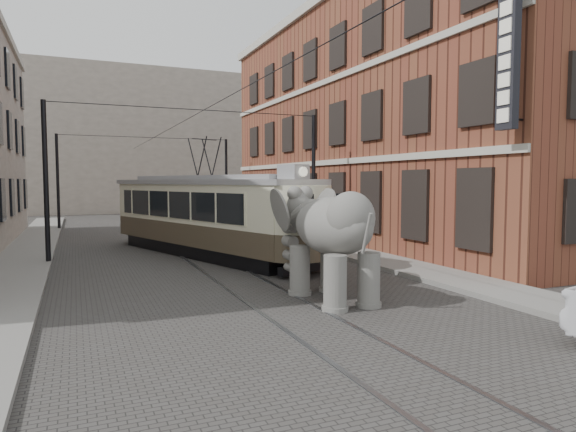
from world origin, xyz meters
name	(u,v)px	position (x,y,z in m)	size (l,w,h in m)	color
ground	(245,284)	(0.00, 0.00, 0.00)	(120.00, 120.00, 0.00)	#3B3936
tram_rails	(245,283)	(0.00, 0.00, 0.01)	(1.54, 80.00, 0.02)	slate
sidewalk_right	(410,268)	(6.00, 0.00, 0.07)	(2.00, 60.00, 0.15)	slate
brick_building	(385,127)	(11.00, 9.00, 6.00)	(8.00, 26.00, 12.00)	brown
distant_block	(123,143)	(0.00, 40.00, 7.00)	(28.00, 10.00, 14.00)	gray
catenary	(199,183)	(-0.20, 5.00, 3.00)	(11.00, 30.20, 6.00)	black
tram	(205,197)	(0.30, 6.13, 2.42)	(2.51, 12.18, 4.83)	beige
elephant	(333,243)	(1.42, -2.89, 1.49)	(2.68, 4.86, 2.97)	slate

